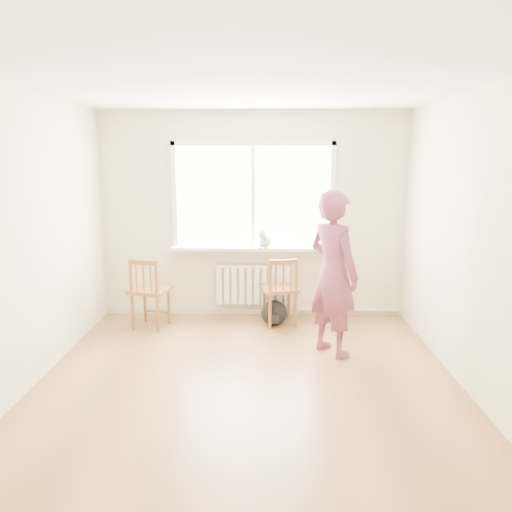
{
  "coord_description": "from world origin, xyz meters",
  "views": [
    {
      "loc": [
        0.17,
        -4.3,
        2.08
      ],
      "look_at": [
        0.06,
        1.2,
        1.01
      ],
      "focal_mm": 35.0,
      "sensor_mm": 36.0,
      "label": 1
    }
  ],
  "objects_px": {
    "chair_left": "(149,293)",
    "backpack": "(274,313)",
    "cat": "(265,240)",
    "person": "(333,273)",
    "chair_right": "(281,292)"
  },
  "relations": [
    {
      "from": "chair_left",
      "to": "backpack",
      "type": "xyz_separation_m",
      "value": [
        1.56,
        0.13,
        -0.29
      ]
    },
    {
      "from": "chair_left",
      "to": "cat",
      "type": "relative_size",
      "value": 2.27
    },
    {
      "from": "chair_left",
      "to": "person",
      "type": "bearing_deg",
      "value": 173.35
    },
    {
      "from": "person",
      "to": "chair_right",
      "type": "bearing_deg",
      "value": -6.98
    },
    {
      "from": "person",
      "to": "cat",
      "type": "bearing_deg",
      "value": -5.71
    },
    {
      "from": "chair_left",
      "to": "chair_right",
      "type": "xyz_separation_m",
      "value": [
        1.64,
        0.14,
        -0.01
      ]
    },
    {
      "from": "chair_right",
      "to": "backpack",
      "type": "height_order",
      "value": "chair_right"
    },
    {
      "from": "chair_right",
      "to": "cat",
      "type": "distance_m",
      "value": 0.71
    },
    {
      "from": "chair_right",
      "to": "backpack",
      "type": "distance_m",
      "value": 0.29
    },
    {
      "from": "chair_right",
      "to": "cat",
      "type": "xyz_separation_m",
      "value": [
        -0.2,
        0.28,
        0.62
      ]
    },
    {
      "from": "chair_left",
      "to": "backpack",
      "type": "relative_size",
      "value": 2.72
    },
    {
      "from": "chair_right",
      "to": "backpack",
      "type": "relative_size",
      "value": 2.67
    },
    {
      "from": "backpack",
      "to": "person",
      "type": "bearing_deg",
      "value": -55.74
    },
    {
      "from": "chair_left",
      "to": "chair_right",
      "type": "bearing_deg",
      "value": -162.5
    },
    {
      "from": "chair_right",
      "to": "person",
      "type": "distance_m",
      "value": 1.13
    }
  ]
}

